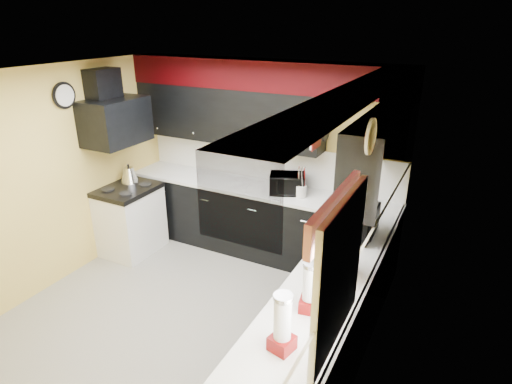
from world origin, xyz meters
TOP-DOWN VIEW (x-y plane):
  - ground at (0.00, 0.00)m, footprint 3.60×3.60m
  - wall_back at (0.00, 1.80)m, footprint 3.60×0.06m
  - wall_right at (1.80, 0.00)m, footprint 0.06×3.60m
  - wall_left at (-1.80, 0.00)m, footprint 0.06×3.60m
  - ceiling at (0.00, 0.00)m, footprint 3.60×3.60m
  - cab_back at (0.00, 1.50)m, footprint 3.60×0.60m
  - cab_right at (1.50, -0.30)m, footprint 0.60×3.00m
  - counter_back at (0.00, 1.50)m, footprint 3.62×0.64m
  - counter_right at (1.50, -0.30)m, footprint 0.64×3.02m
  - splash_back at (0.00, 1.79)m, footprint 3.60×0.02m
  - splash_right at (1.79, 0.00)m, footprint 0.02×3.60m
  - upper_back at (-0.50, 1.62)m, footprint 2.60×0.35m
  - upper_right at (1.62, 0.90)m, footprint 0.35×1.80m
  - soffit_back at (0.00, 1.62)m, footprint 3.60×0.36m
  - soffit_right at (1.62, -0.18)m, footprint 0.36×3.24m
  - stove at (-1.50, 0.75)m, footprint 0.60×0.75m
  - cooktop at (-1.50, 0.75)m, footprint 0.62×0.77m
  - hood at (-1.55, 0.75)m, footprint 0.50×0.78m
  - hood_duct at (-1.68, 0.75)m, footprint 0.24×0.40m
  - window at (1.79, -0.90)m, footprint 0.03×0.86m
  - valance at (1.73, -0.90)m, footprint 0.04×0.88m
  - pan_top at (0.82, 1.55)m, footprint 0.03×0.22m
  - pan_mid at (0.82, 1.42)m, footprint 0.03×0.28m
  - pan_low at (0.82, 1.68)m, footprint 0.03×0.24m
  - cut_board at (0.83, 1.30)m, footprint 0.03×0.26m
  - baskets at (1.52, 0.05)m, footprint 0.27×0.27m
  - clock at (-1.77, 0.25)m, footprint 0.03×0.30m
  - deco_plate at (1.77, -0.35)m, footprint 0.03×0.24m
  - toaster_oven at (0.43, 1.48)m, footprint 0.52×0.48m
  - microwave at (1.48, 0.80)m, footprint 0.36×0.52m
  - utensil_crock at (0.63, 1.45)m, footprint 0.16×0.16m
  - knife_block at (1.10, 1.52)m, footprint 0.12×0.16m
  - kettle at (-1.60, 0.92)m, footprint 0.24×0.24m
  - dispenser_a at (1.49, -0.55)m, footprint 0.16×0.16m
  - dispenser_b at (1.48, -1.01)m, footprint 0.18×0.18m

SIDE VIEW (x-z plane):
  - ground at x=0.00m, z-range 0.00..0.00m
  - stove at x=-1.50m, z-range 0.00..0.86m
  - cab_back at x=0.00m, z-range 0.00..0.90m
  - cab_right at x=1.50m, z-range 0.00..0.90m
  - cooktop at x=-1.50m, z-range 0.86..0.92m
  - counter_back at x=0.00m, z-range 0.90..0.94m
  - counter_right at x=1.50m, z-range 0.90..0.94m
  - utensil_crock at x=0.63m, z-range 0.94..1.09m
  - kettle at x=-1.60m, z-range 0.92..1.12m
  - knife_block at x=1.10m, z-range 0.94..1.18m
  - toaster_oven at x=0.43m, z-range 0.94..1.18m
  - microwave at x=1.48m, z-range 0.94..1.22m
  - dispenser_a at x=1.49m, z-range 0.94..1.31m
  - dispenser_b at x=1.48m, z-range 0.94..1.34m
  - baskets at x=1.52m, z-range 0.93..1.43m
  - splash_back at x=0.00m, z-range 0.94..1.44m
  - splash_right at x=1.79m, z-range 0.94..1.44m
  - wall_back at x=0.00m, z-range 0.00..2.50m
  - wall_right at x=1.80m, z-range 0.00..2.50m
  - wall_left at x=-1.80m, z-range 0.00..2.50m
  - window at x=1.79m, z-range 1.07..2.03m
  - pan_low at x=0.82m, z-range 1.51..1.93m
  - pan_mid at x=0.82m, z-range 1.52..1.98m
  - hood at x=-1.55m, z-range 1.50..2.06m
  - upper_back at x=-0.50m, z-range 1.45..2.15m
  - upper_right at x=1.62m, z-range 1.45..2.15m
  - cut_board at x=0.83m, z-range 1.62..1.98m
  - valance at x=1.73m, z-range 1.85..2.05m
  - pan_top at x=0.82m, z-range 1.80..2.20m
  - clock at x=-1.77m, z-range 2.00..2.30m
  - hood_duct at x=-1.68m, z-range 2.00..2.40m
  - deco_plate at x=1.77m, z-range 2.13..2.37m
  - soffit_back at x=0.00m, z-range 2.15..2.50m
  - soffit_right at x=1.62m, z-range 2.15..2.50m
  - ceiling at x=0.00m, z-range 2.47..2.53m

